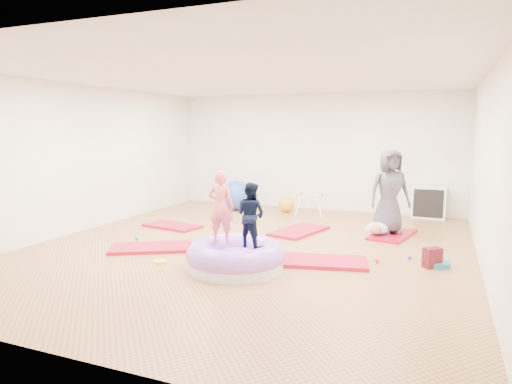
% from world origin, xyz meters
% --- Properties ---
extents(room, '(7.01, 8.01, 2.81)m').
position_xyz_m(room, '(0.00, 0.00, 1.40)').
color(room, '#9F8540').
rests_on(room, ground).
extents(gym_mat_front_left, '(1.46, 1.21, 0.05)m').
position_xyz_m(gym_mat_front_left, '(-1.46, -0.72, 0.03)').
color(gym_mat_front_left, maroon).
rests_on(gym_mat_front_left, ground).
extents(gym_mat_mid_left, '(1.23, 0.76, 0.05)m').
position_xyz_m(gym_mat_mid_left, '(-2.06, 0.87, 0.02)').
color(gym_mat_mid_left, maroon).
rests_on(gym_mat_mid_left, ground).
extents(gym_mat_center_back, '(0.95, 1.41, 0.05)m').
position_xyz_m(gym_mat_center_back, '(0.45, 1.39, 0.03)').
color(gym_mat_center_back, maroon).
rests_on(gym_mat_center_back, ground).
extents(gym_mat_right, '(1.45, 0.95, 0.06)m').
position_xyz_m(gym_mat_right, '(1.34, -0.43, 0.03)').
color(gym_mat_right, maroon).
rests_on(gym_mat_right, ground).
extents(gym_mat_rear_right, '(0.83, 1.29, 0.05)m').
position_xyz_m(gym_mat_rear_right, '(2.13, 1.77, 0.02)').
color(gym_mat_rear_right, maroon).
rests_on(gym_mat_rear_right, ground).
extents(inflatable_cushion, '(1.39, 1.39, 0.44)m').
position_xyz_m(inflatable_cushion, '(0.29, -1.16, 0.17)').
color(inflatable_cushion, silver).
rests_on(inflatable_cushion, ground).
extents(child_pink, '(0.41, 0.29, 1.04)m').
position_xyz_m(child_pink, '(0.03, -1.10, 0.92)').
color(child_pink, '#FA666C').
rests_on(child_pink, inflatable_cushion).
extents(child_navy, '(0.51, 0.44, 0.90)m').
position_xyz_m(child_navy, '(0.53, -1.17, 0.85)').
color(child_navy, black).
rests_on(child_navy, inflatable_cushion).
extents(adult_caregiver, '(0.91, 0.82, 1.57)m').
position_xyz_m(adult_caregiver, '(2.05, 1.80, 0.83)').
color(adult_caregiver, '#44424E').
rests_on(adult_caregiver, gym_mat_rear_right).
extents(infant, '(0.40, 0.40, 0.23)m').
position_xyz_m(infant, '(1.87, 1.52, 0.17)').
color(infant, silver).
rests_on(infant, gym_mat_rear_right).
extents(ball_pit_balls, '(4.64, 2.41, 0.06)m').
position_xyz_m(ball_pit_balls, '(0.21, 0.51, 0.03)').
color(ball_pit_balls, red).
rests_on(ball_pit_balls, ground).
extents(exercise_ball_blue, '(0.73, 0.73, 0.73)m').
position_xyz_m(exercise_ball_blue, '(-1.68, 3.14, 0.36)').
color(exercise_ball_blue, blue).
rests_on(exercise_ball_blue, ground).
extents(exercise_ball_orange, '(0.38, 0.38, 0.38)m').
position_xyz_m(exercise_ball_orange, '(-0.46, 3.31, 0.19)').
color(exercise_ball_orange, orange).
rests_on(exercise_ball_orange, ground).
extents(infant_play_gym, '(0.64, 0.61, 0.49)m').
position_xyz_m(infant_play_gym, '(0.19, 3.19, 0.33)').
color(infant_play_gym, white).
rests_on(infant_play_gym, ground).
extents(cube_shelf, '(0.72, 0.35, 0.72)m').
position_xyz_m(cube_shelf, '(2.68, 3.79, 0.36)').
color(cube_shelf, white).
rests_on(cube_shelf, ground).
extents(balance_disc, '(0.34, 0.34, 0.08)m').
position_xyz_m(balance_disc, '(2.94, 0.07, 0.04)').
color(balance_disc, '#186A8A').
rests_on(balance_disc, ground).
extents(backpack, '(0.29, 0.28, 0.29)m').
position_xyz_m(backpack, '(2.86, -0.01, 0.14)').
color(backpack, maroon).
rests_on(backpack, ground).
extents(yellow_toy, '(0.20, 0.20, 0.03)m').
position_xyz_m(yellow_toy, '(-0.89, -1.29, 0.01)').
color(yellow_toy, yellow).
rests_on(yellow_toy, ground).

